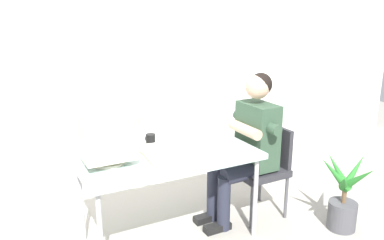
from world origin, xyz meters
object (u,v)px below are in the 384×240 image
(person_seated, at_px, (248,142))
(crt_monitor, at_px, (107,134))
(keyboard, at_px, (155,154))
(potted_plant, at_px, (343,198))
(office_chair, at_px, (263,164))
(desk, at_px, (169,160))
(desk_mug, at_px, (150,140))

(person_seated, bearing_deg, crt_monitor, 178.66)
(keyboard, height_order, potted_plant, keyboard)
(office_chair, bearing_deg, person_seated, 180.00)
(keyboard, bearing_deg, office_chair, -0.89)
(crt_monitor, distance_m, person_seated, 1.25)
(desk, xyz_separation_m, office_chair, (0.94, 0.01, -0.21))
(person_seated, distance_m, desk_mug, 0.85)
(desk, distance_m, potted_plant, 1.53)
(person_seated, bearing_deg, potted_plant, -42.41)
(desk, xyz_separation_m, desk_mug, (-0.04, 0.27, 0.10))
(desk_mug, bearing_deg, crt_monitor, -151.49)
(person_seated, xyz_separation_m, potted_plant, (0.61, -0.55, -0.43))
(keyboard, bearing_deg, potted_plant, -21.14)
(crt_monitor, relative_size, desk_mug, 4.21)
(office_chair, xyz_separation_m, potted_plant, (0.43, -0.55, -0.19))
(desk, bearing_deg, keyboard, 166.12)
(person_seated, height_order, potted_plant, person_seated)
(potted_plant, height_order, desk_mug, desk_mug)
(keyboard, xyz_separation_m, potted_plant, (1.48, -0.57, -0.47))
(office_chair, xyz_separation_m, person_seated, (-0.17, 0.00, 0.24))
(keyboard, relative_size, potted_plant, 0.69)
(office_chair, relative_size, potted_plant, 1.22)
(crt_monitor, distance_m, office_chair, 1.48)
(desk, relative_size, office_chair, 1.69)
(person_seated, bearing_deg, desk, -179.31)
(crt_monitor, relative_size, keyboard, 0.86)
(person_seated, bearing_deg, office_chair, -0.00)
(desk, relative_size, person_seated, 1.06)
(potted_plant, bearing_deg, office_chair, 128.03)
(office_chair, height_order, person_seated, person_seated)
(desk, distance_m, person_seated, 0.77)
(person_seated, bearing_deg, desk_mug, 162.40)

